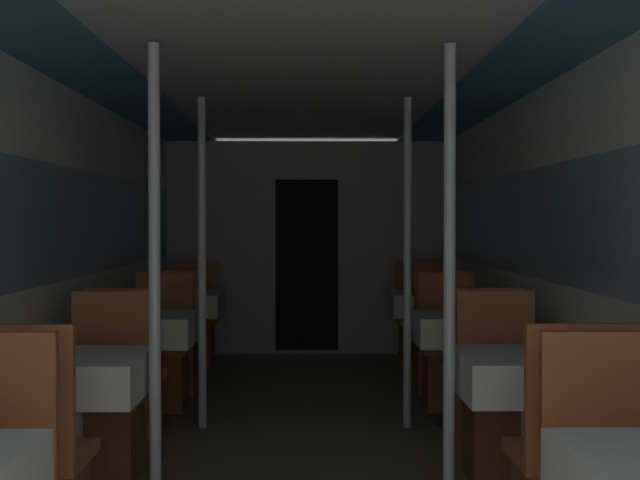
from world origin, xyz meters
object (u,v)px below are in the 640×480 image
(chair_left_near_3, at_px, (173,356))
(dining_table_left_1, at_px, (73,381))
(support_pole_left_2, at_px, (202,263))
(chair_right_far_2, at_px, (449,367))
(support_pole_left_1, at_px, (155,281))
(dining_table_right_3, at_px, (428,306))
(chair_left_far_2, at_px, (161,367))
(chair_right_near_3, at_px, (438,355))
(dining_table_left_3, at_px, (184,306))
(support_pole_right_2, at_px, (407,263))
(chair_right_far_1, at_px, (501,422))
(chair_right_far_3, at_px, (419,335))
(dining_table_left_2, at_px, (145,332))
(support_pole_right_1, at_px, (449,281))
(dining_table_right_2, at_px, (464,332))
(dining_table_right_1, at_px, (530,380))
(chair_right_near_2, at_px, (481,400))
(chair_left_far_1, at_px, (104,423))
(chair_left_near_2, at_px, (126,401))
(chair_left_far_3, at_px, (193,336))

(chair_left_near_3, bearing_deg, dining_table_left_1, -90.00)
(support_pole_left_2, relative_size, chair_right_far_2, 2.22)
(support_pole_left_1, relative_size, dining_table_right_3, 2.90)
(chair_left_far_2, distance_m, chair_left_near_3, 0.56)
(dining_table_left_1, bearing_deg, chair_right_near_3, 54.46)
(support_pole_left_2, distance_m, dining_table_left_3, 1.87)
(support_pole_left_2, relative_size, support_pole_right_2, 1.00)
(chair_right_far_1, relative_size, support_pole_right_2, 0.45)
(support_pole_right_2, xyz_separation_m, chair_right_far_3, (0.37, 2.38, -0.79))
(support_pole_left_2, bearing_deg, dining_table_left_2, 180.00)
(chair_right_far_1, height_order, dining_table_right_3, chair_right_far_1)
(dining_table_left_2, relative_size, support_pole_right_1, 0.34)
(dining_table_right_2, relative_size, support_pole_right_2, 0.34)
(dining_table_left_1, distance_m, chair_right_far_1, 2.21)
(support_pole_right_1, xyz_separation_m, chair_right_near_3, (0.37, 2.94, -0.79))
(dining_table_left_1, relative_size, dining_table_right_2, 1.00)
(chair_right_far_1, relative_size, support_pole_right_1, 0.45)
(dining_table_right_1, bearing_deg, chair_left_near_3, 125.54)
(support_pole_right_1, bearing_deg, chair_left_far_2, 125.93)
(dining_table_left_2, bearing_deg, chair_left_near_3, 90.00)
(support_pole_left_1, relative_size, chair_right_near_2, 2.22)
(support_pole_right_2, bearing_deg, dining_table_left_1, -134.22)
(support_pole_right_1, xyz_separation_m, chair_right_far_3, (0.37, 4.16, -0.79))
(support_pole_left_2, height_order, chair_right_far_1, support_pole_left_2)
(dining_table_left_2, xyz_separation_m, chair_right_near_2, (2.10, -0.61, -0.33))
(chair_left_far_1, xyz_separation_m, dining_table_right_2, (2.10, 1.17, 0.33))
(chair_right_far_3, bearing_deg, chair_left_near_3, 30.07)
(dining_table_left_2, relative_size, chair_left_near_2, 0.76)
(support_pole_right_1, bearing_deg, chair_right_near_2, 72.22)
(chair_right_near_2, height_order, chair_right_far_2, same)
(dining_table_left_2, height_order, chair_right_far_3, chair_right_far_3)
(chair_left_far_1, distance_m, dining_table_right_3, 3.63)
(support_pole_right_1, bearing_deg, chair_right_far_3, 84.86)
(dining_table_left_3, bearing_deg, chair_right_far_3, 16.14)
(support_pole_left_1, xyz_separation_m, chair_left_far_2, (-0.37, 2.38, -0.79))
(chair_left_far_3, bearing_deg, chair_left_far_1, 90.00)
(dining_table_left_1, height_order, chair_right_far_1, chair_right_far_1)
(chair_left_far_1, bearing_deg, dining_table_left_3, -90.00)
(dining_table_left_3, height_order, dining_table_right_2, same)
(dining_table_left_1, distance_m, chair_left_near_2, 1.21)
(chair_left_near_3, bearing_deg, chair_right_near_2, -40.18)
(chair_left_far_3, bearing_deg, support_pole_left_2, 98.92)
(chair_left_far_2, xyz_separation_m, support_pole_left_2, (0.37, -0.61, 0.79))
(dining_table_left_2, height_order, support_pole_right_2, support_pole_right_2)
(chair_right_near_2, relative_size, chair_right_near_3, 1.00)
(chair_left_far_2, xyz_separation_m, chair_left_far_3, (0.00, 1.77, 0.00))
(support_pole_right_2, bearing_deg, chair_right_far_1, -72.22)
(support_pole_left_1, height_order, support_pole_right_2, same)
(chair_right_near_2, bearing_deg, dining_table_left_3, 131.41)
(dining_table_left_2, distance_m, chair_right_far_1, 2.42)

